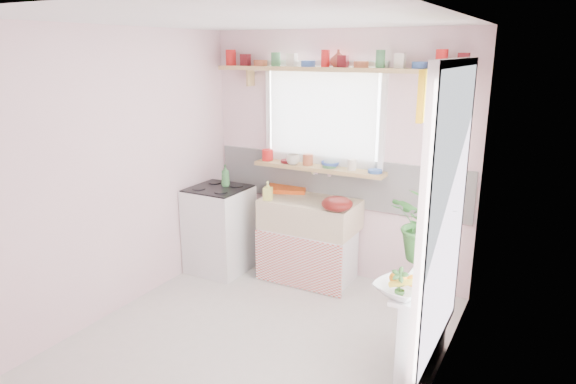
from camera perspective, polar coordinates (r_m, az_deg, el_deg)
The scene contains 19 objects.
room at distance 4.31m, azimuth 9.69°, elevation 2.85°, with size 3.20×3.20×3.20m.
sink_unit at distance 5.26m, azimuth 2.41°, elevation -5.28°, with size 0.95×0.65×1.11m.
cooker at distance 5.52m, azimuth -7.63°, elevation -4.07°, with size 0.58×0.58×0.93m.
radiator_ledge at distance 3.90m, azimuth 14.87°, elevation -14.24°, with size 0.22×0.95×0.78m.
windowsill at distance 5.22m, azimuth 3.40°, elevation 2.66°, with size 1.40×0.22×0.04m, color tan.
pine_shelf at distance 5.02m, azimuth 5.12°, elevation 13.41°, with size 2.52×0.24×0.04m, color tan.
shelf_crockery at distance 5.02m, azimuth 5.14°, elevation 14.27°, with size 2.47×0.11×0.12m.
sill_crockery at distance 5.22m, azimuth 2.92°, elevation 3.51°, with size 1.35×0.11×0.12m.
dish_tray at distance 5.47m, azimuth -0.11°, elevation 0.37°, with size 0.41×0.31×0.04m, color #D54C12.
colander at distance 4.79m, azimuth 5.47°, elevation -1.32°, with size 0.29×0.29×0.13m, color #5E1210.
jade_plant at distance 3.91m, azimuth 15.35°, elevation -3.46°, with size 0.52×0.45×0.58m, color #2E6528.
fruit_bowl at distance 3.43m, azimuth 12.48°, elevation -10.52°, with size 0.33×0.33×0.08m, color silver.
herb_pot at distance 3.35m, azimuth 12.27°, elevation -9.92°, with size 0.11×0.07×0.21m, color #2E5C24.
soap_bottle_sink at distance 5.11m, azimuth -2.26°, elevation 0.14°, with size 0.09×0.09×0.19m, color #D6D75F.
sill_cup at distance 5.26m, azimuth 0.56°, elevation 3.62°, with size 0.14×0.14×0.11m, color beige.
sill_bowl at distance 5.18m, azimuth 4.70°, elevation 3.07°, with size 0.18×0.18×0.06m, color #344EAA.
shelf_vase at distance 5.07m, azimuth 5.62°, elevation 14.57°, with size 0.16×0.16×0.16m, color #983E2F.
cooker_bottle at distance 5.41m, azimuth -6.97°, elevation 1.83°, with size 0.09×0.09×0.23m, color #458B4A.
fruit at distance 3.41m, azimuth 12.67°, elevation -9.56°, with size 0.20×0.14×0.10m.
Camera 1 is at (2.00, -3.13, 2.30)m, focal length 32.00 mm.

